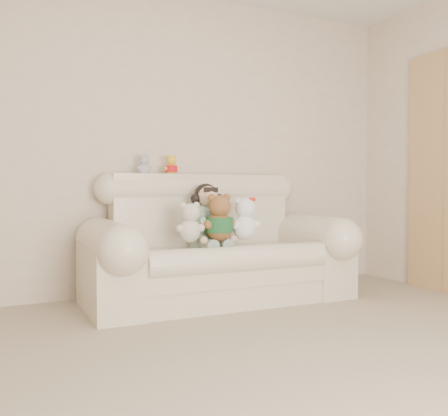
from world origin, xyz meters
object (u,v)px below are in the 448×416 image
at_px(sofa, 219,237).
at_px(cream_teddy, 190,218).
at_px(brown_teddy, 219,213).
at_px(white_cat, 245,214).
at_px(seated_child, 208,215).

distance_m(sofa, cream_teddy, 0.37).
relative_size(brown_teddy, white_cat, 1.07).
xyz_separation_m(sofa, seated_child, (-0.06, 0.08, 0.17)).
relative_size(seated_child, white_cat, 1.34).
xyz_separation_m(seated_child, white_cat, (0.23, -0.21, 0.01)).
distance_m(brown_teddy, white_cat, 0.22).
xyz_separation_m(white_cat, cream_teddy, (-0.47, -0.01, -0.02)).
relative_size(sofa, brown_teddy, 4.90).
relative_size(seated_child, brown_teddy, 1.25).
distance_m(sofa, seated_child, 0.20).
xyz_separation_m(sofa, cream_teddy, (-0.30, -0.14, 0.16)).
bearing_deg(cream_teddy, brown_teddy, -21.34).
relative_size(white_cat, cream_teddy, 1.13).
bearing_deg(sofa, cream_teddy, -155.22).
relative_size(seated_child, cream_teddy, 1.51).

